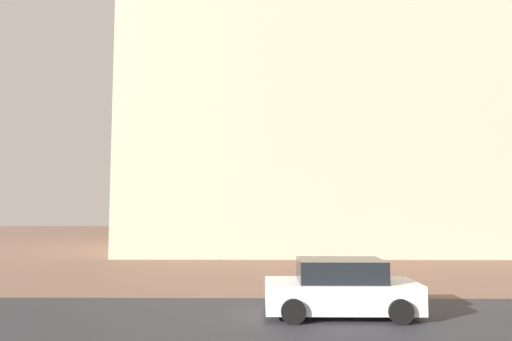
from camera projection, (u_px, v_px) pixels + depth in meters
name	position (u px, v px, depth m)	size (l,w,h in m)	color
ground_plane	(255.00, 320.00, 11.86)	(120.00, 120.00, 0.00)	brown
street_asphalt_strip	(254.00, 335.00, 10.47)	(120.00, 8.50, 0.00)	#2D2D33
landmark_building	(304.00, 90.00, 33.48)	(24.19, 14.68, 37.91)	beige
car_white	(341.00, 289.00, 12.36)	(4.14, 2.00, 1.54)	silver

